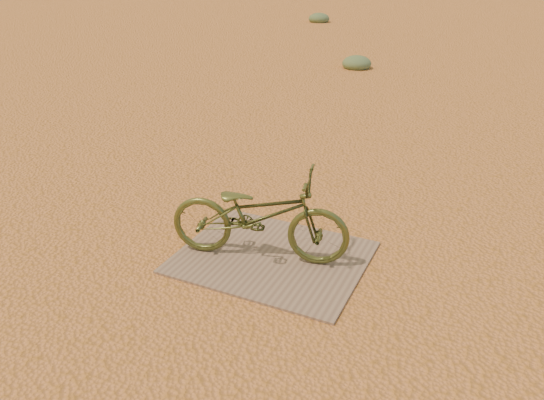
% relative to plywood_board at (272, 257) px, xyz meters
% --- Properties ---
extents(ground, '(120.00, 120.00, 0.00)m').
position_rel_plywood_board_xyz_m(ground, '(-0.05, 0.54, -0.01)').
color(ground, '#C57945').
rests_on(ground, ground).
extents(plywood_board, '(1.64, 1.33, 0.02)m').
position_rel_plywood_board_xyz_m(plywood_board, '(0.00, 0.00, 0.00)').
color(plywood_board, '#7E6856').
rests_on(plywood_board, ground).
extents(bicycle, '(1.68, 0.91, 0.84)m').
position_rel_plywood_board_xyz_m(bicycle, '(-0.10, -0.05, 0.43)').
color(bicycle, '#475024').
rests_on(bicycle, plywood_board).
extents(kale_a, '(0.67, 0.67, 0.37)m').
position_rel_plywood_board_xyz_m(kale_a, '(-1.76, 8.32, -0.01)').
color(kale_a, '#5F774F').
rests_on(kale_a, ground).
extents(kale_c, '(0.77, 0.77, 0.42)m').
position_rel_plywood_board_xyz_m(kale_c, '(-5.46, 15.65, -0.01)').
color(kale_c, '#5F774F').
rests_on(kale_c, ground).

